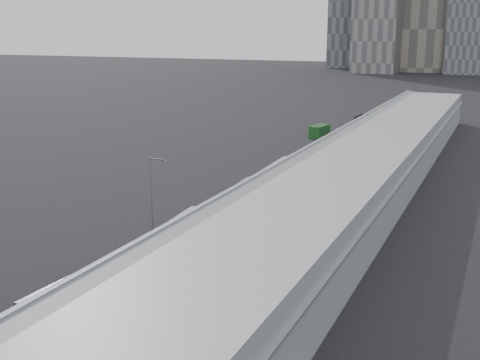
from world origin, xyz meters
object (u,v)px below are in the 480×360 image
Objects in this scene: bus_2 at (177,244)px; street_lamp_near at (153,190)px; bus_3 at (238,208)px; bus_6 at (338,144)px; bus_5 at (319,157)px; suv at (362,117)px; bus_1 at (95,296)px; shipping_container at (320,131)px; bus_4 at (278,179)px; street_lamp_far at (319,112)px.

street_lamp_near is at bearing 133.84° from bus_2.
bus_3 is 43.08m from bus_6.
bus_5 is 1.64× the size of street_lamp_near.
bus_5 is at bearing -72.19° from suv.
street_lamp_near is at bearing -78.78° from suv.
bus_5 is (0.66, 55.89, 0.08)m from bus_1.
bus_2 is 1.52× the size of street_lamp_near.
bus_2 is 55.77m from bus_6.
street_lamp_near is 1.46× the size of shipping_container.
bus_4 is 0.91× the size of bus_5.
bus_4 is 15.30m from bus_5.
street_lamp_far is (-7.58, 55.86, 3.73)m from bus_3.
bus_6 is 42.12m from suv.
bus_2 is at bearing -42.17° from street_lamp_near.
bus_2 is 69.01m from street_lamp_far.
bus_5 is 26.66m from street_lamp_far.
bus_1 is at bearing -95.97° from bus_6.
bus_1 is 1.02× the size of bus_2.
bus_6 reaches higher than bus_4.
bus_1 is at bearing -94.87° from bus_3.
suv is at bearing 91.60° from bus_4.
bus_4 is at bearing 89.79° from bus_3.
street_lamp_far is 1.81× the size of suv.
shipping_container is (-0.31, 1.68, -4.18)m from street_lamp_far.
shipping_container is at bearing 102.01° from bus_5.
bus_5 is 12.45m from bus_6.
shipping_container is at bearing 100.60° from street_lamp_far.
bus_2 is 1.02× the size of bus_4.
suv is (-5.53, 84.85, -0.94)m from bus_3.
street_lamp_near is at bearing -102.81° from bus_6.
bus_2 reaches higher than suv.
bus_4 reaches higher than suv.
street_lamp_far is at bearing -72.98° from shipping_container.
bus_1 reaches higher than suv.
bus_6 is 15.25m from street_lamp_far.
bus_4 is 69.63m from suv.
suv is at bearing 85.96° from street_lamp_far.
bus_3 is at bearing 49.03° from street_lamp_near.
bus_1 is 1.04× the size of bus_4.
bus_1 is 55.89m from bus_5.
bus_2 is 43.33m from bus_5.
shipping_container is 27.42m from suv.
bus_6 is at bearing 93.98° from bus_1.
bus_2 is 2.23× the size of shipping_container.
suv is (2.36, 27.31, -0.49)m from shipping_container.
bus_2 is 70.60m from shipping_container.
suv is (-5.06, 110.11, -0.86)m from bus_1.
shipping_container is at bearing 99.34° from bus_1.
street_lamp_near is at bearing -105.72° from bus_4.
bus_2 is at bearing -84.24° from street_lamp_far.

